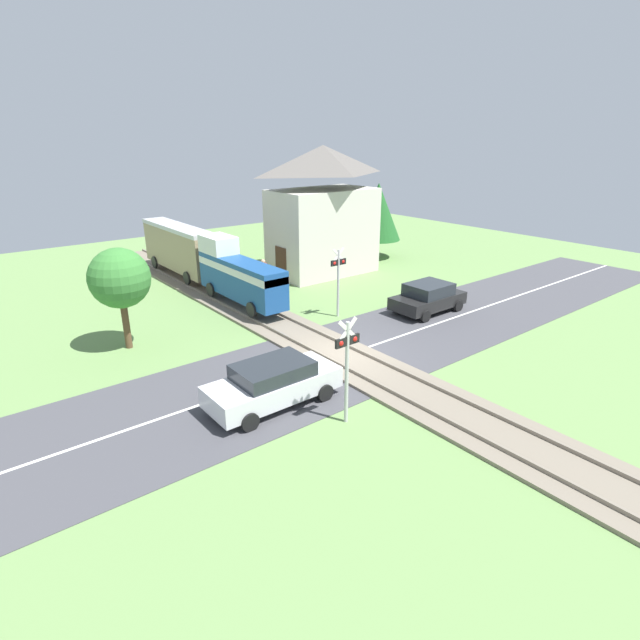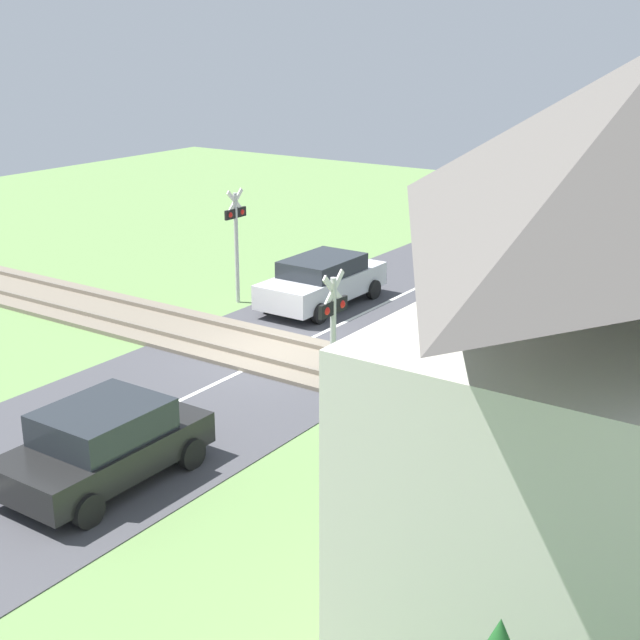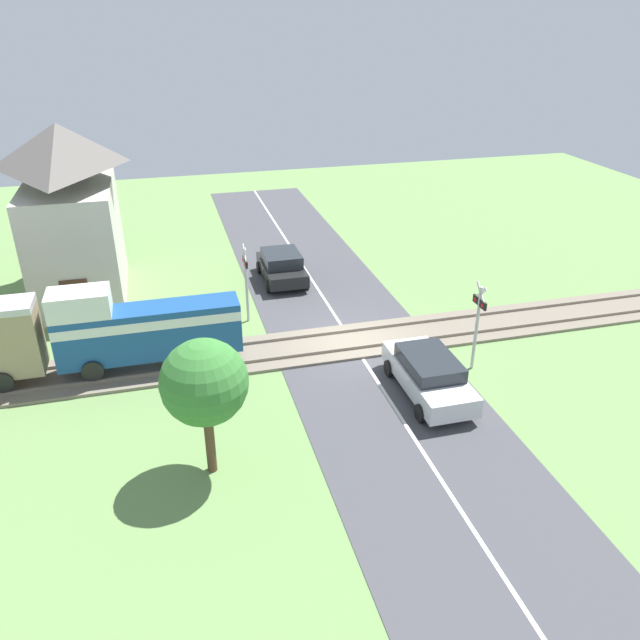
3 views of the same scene
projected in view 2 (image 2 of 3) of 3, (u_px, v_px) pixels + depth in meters
ground_plane at (276, 356)px, 22.54m from camera, size 60.00×60.00×0.00m
road_surface at (276, 355)px, 22.53m from camera, size 48.00×6.40×0.02m
track_bed at (276, 353)px, 22.52m from camera, size 2.80×48.00×0.24m
car_near_crossing at (322, 280)px, 26.34m from camera, size 4.48×1.97×1.48m
car_far_side at (104, 443)px, 16.04m from camera, size 3.87×2.06×1.49m
crossing_signal_west_approach at (236, 231)px, 26.25m from camera, size 0.90×0.18×3.44m
crossing_signal_east_approach at (333, 334)px, 17.46m from camera, size 0.90×0.18×3.44m
station_building at (633, 426)px, 9.54m from camera, size 6.98×4.02×7.85m
tree_roadside_hedge at (614, 225)px, 23.18m from camera, size 2.44×2.44×4.24m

